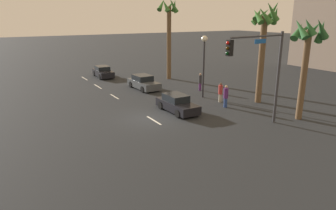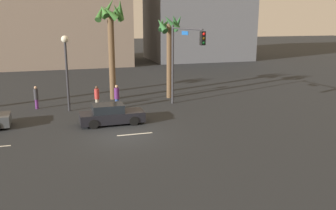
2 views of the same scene
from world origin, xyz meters
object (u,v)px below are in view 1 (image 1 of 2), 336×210
traffic_signal (263,64)px  pedestrian_2 (226,96)px  car_1 (177,104)px  palm_tree_1 (264,32)px  pedestrian_0 (220,92)px  palm_tree_2 (308,44)px  streetlamp (204,54)px  car_0 (103,72)px  pedestrian_1 (200,81)px  car_2 (143,83)px  palm_tree_0 (169,25)px

traffic_signal → pedestrian_2: bearing=165.6°
car_1 → palm_tree_1: size_ratio=0.49×
pedestrian_0 → palm_tree_2: palm_tree_2 is taller
streetlamp → palm_tree_2: (8.94, 2.46, 1.49)m
car_0 → pedestrian_1: bearing=27.4°
traffic_signal → pedestrian_0: size_ratio=3.65×
traffic_signal → pedestrian_0: (-6.52, 1.95, -3.51)m
palm_tree_1 → palm_tree_2: palm_tree_1 is taller
car_2 → palm_tree_0: 8.48m
pedestrian_1 → car_0: bearing=-152.6°
car_1 → palm_tree_2: size_ratio=0.58×
car_0 → pedestrian_2: pedestrian_2 is taller
traffic_signal → streetlamp: 8.88m
palm_tree_2 → palm_tree_1: bearing=169.5°
streetlamp → car_0: bearing=-161.6°
car_2 → pedestrian_0: size_ratio=2.52×
car_1 → streetlamp: streetlamp is taller
car_1 → pedestrian_2: bearing=76.0°
pedestrian_2 → car_2: bearing=-163.2°
pedestrian_1 → pedestrian_2: size_ratio=0.96×
car_0 → car_2: car_2 is taller
pedestrian_0 → palm_tree_1: size_ratio=0.20×
traffic_signal → palm_tree_2: bearing=86.9°
car_1 → car_2: (-8.82, 1.25, 0.02)m
palm_tree_0 → palm_tree_2: size_ratio=1.28×
traffic_signal → palm_tree_2: size_ratio=0.87×
streetlamp → palm_tree_2: size_ratio=0.77×
car_1 → palm_tree_2: 10.65m
traffic_signal → palm_tree_2: (0.22, 4.08, 1.15)m
pedestrian_0 → pedestrian_1: pedestrian_1 is taller
pedestrian_1 → palm_tree_2: (11.40, 1.00, 4.62)m
pedestrian_1 → pedestrian_2: (6.16, -1.79, 0.03)m
car_2 → palm_tree_0: (-3.39, 5.12, 5.85)m
car_2 → pedestrian_0: 9.13m
car_2 → pedestrian_1: pedestrian_1 is taller
pedestrian_2 → palm_tree_2: size_ratio=0.26×
car_2 → palm_tree_2: bearing=20.9°
pedestrian_2 → palm_tree_0: size_ratio=0.20×
pedestrian_0 → palm_tree_0: 13.10m
pedestrian_0 → pedestrian_1: (-4.66, 1.13, 0.04)m
streetlamp → palm_tree_2: bearing=15.4°
car_1 → pedestrian_2: size_ratio=2.25×
streetlamp → pedestrian_1: 4.24m
pedestrian_1 → pedestrian_2: bearing=-16.2°
car_2 → palm_tree_1: size_ratio=0.51×
traffic_signal → streetlamp: size_ratio=1.12×
pedestrian_0 → palm_tree_2: size_ratio=0.24×
car_0 → pedestrian_1: (12.29, 6.36, 0.33)m
traffic_signal → pedestrian_1: bearing=164.6°
pedestrian_0 → car_0: bearing=-162.9°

